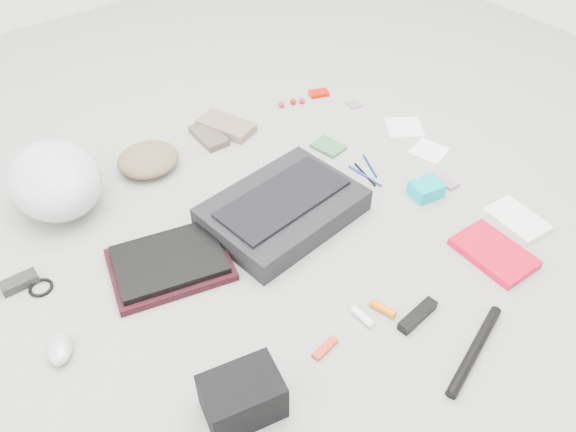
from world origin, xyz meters
TOP-DOWN VIEW (x-y plane):
  - ground_plane at (0.00, 0.00)m, footprint 4.00×4.00m
  - messenger_bag at (0.01, 0.04)m, footprint 0.51×0.39m
  - bag_flap at (0.01, 0.04)m, footprint 0.44×0.24m
  - laptop_sleeve at (-0.38, 0.08)m, footprint 0.40×0.34m
  - laptop at (-0.38, 0.08)m, footprint 0.36×0.30m
  - bike_helmet at (-0.52, 0.55)m, footprint 0.32×0.38m
  - beanie at (-0.20, 0.55)m, footprint 0.22×0.21m
  - mitten_left at (0.06, 0.57)m, footprint 0.10×0.18m
  - mitten_right at (0.15, 0.59)m, footprint 0.18×0.25m
  - power_brick at (-0.76, 0.29)m, footprint 0.10×0.05m
  - cable_coil at (-0.72, 0.24)m, footprint 0.07×0.07m
  - mouse at (-0.75, -0.00)m, footprint 0.10×0.12m
  - camera_bag at (-0.47, -0.43)m, footprint 0.21×0.17m
  - multitool at (-0.21, -0.42)m, footprint 0.08×0.04m
  - toiletry_tube_white at (-0.06, -0.41)m, footprint 0.02×0.08m
  - toiletry_tube_orange at (-0.00, -0.42)m, footprint 0.04×0.08m
  - u_lock at (0.06, -0.50)m, footprint 0.14×0.05m
  - bike_pump at (0.09, -0.67)m, footprint 0.31×0.12m
  - book_red at (0.42, -0.48)m, footprint 0.17×0.24m
  - book_white at (0.60, -0.44)m, footprint 0.14×0.20m
  - notepad at (0.39, 0.24)m, footprint 0.10×0.13m
  - pen_blue at (0.37, 0.03)m, footprint 0.02×0.15m
  - pen_black at (0.38, 0.04)m, footprint 0.04×0.14m
  - pen_navy at (0.43, 0.07)m, footprint 0.06×0.13m
  - accordion_wallet at (0.47, -0.16)m, footprint 0.12×0.10m
  - card_deck at (0.57, -0.17)m, footprint 0.05×0.07m
  - napkin_top at (0.71, 0.16)m, footprint 0.19×0.19m
  - napkin_bottom at (0.67, -0.01)m, footprint 0.15×0.15m
  - lollipop_a at (0.42, 0.58)m, footprint 0.03×0.03m
  - lollipop_b at (0.47, 0.57)m, footprint 0.03×0.03m
  - lollipop_c at (0.51, 0.55)m, footprint 0.03×0.03m
  - altoids_tin at (0.61, 0.56)m, footprint 0.09×0.08m
  - stamp_sheet at (0.67, 0.41)m, footprint 0.06×0.07m

SIDE VIEW (x-z plane):
  - ground_plane at x=0.00m, z-range 0.00..0.00m
  - stamp_sheet at x=0.67m, z-range 0.00..0.00m
  - napkin_bottom at x=0.67m, z-range 0.00..0.01m
  - pen_navy at x=0.43m, z-range 0.00..0.01m
  - pen_black at x=0.38m, z-range 0.00..0.01m
  - napkin_top at x=0.71m, z-range 0.00..0.01m
  - pen_blue at x=0.37m, z-range 0.00..0.01m
  - cable_coil at x=-0.72m, z-range 0.00..0.01m
  - multitool at x=-0.21m, z-range 0.00..0.01m
  - card_deck at x=0.57m, z-range 0.00..0.01m
  - notepad at x=0.39m, z-range 0.00..0.01m
  - altoids_tin at x=0.61m, z-range 0.00..0.02m
  - book_white at x=0.60m, z-range 0.00..0.02m
  - toiletry_tube_white at x=-0.06m, z-range 0.00..0.02m
  - toiletry_tube_orange at x=0.00m, z-range 0.00..0.02m
  - laptop_sleeve at x=-0.38m, z-range 0.00..0.02m
  - book_red at x=0.42m, z-range 0.00..0.02m
  - lollipop_c at x=0.51m, z-range 0.00..0.02m
  - lollipop_b at x=0.47m, z-range 0.00..0.03m
  - lollipop_a at x=0.42m, z-range 0.00..0.03m
  - mitten_left at x=0.06m, z-range 0.00..0.03m
  - u_lock at x=0.06m, z-range 0.00..0.03m
  - power_brick at x=-0.76m, z-range 0.00..0.03m
  - bike_pump at x=0.09m, z-range 0.00..0.03m
  - mitten_right at x=0.15m, z-range 0.00..0.03m
  - mouse at x=-0.75m, z-range 0.00..0.04m
  - accordion_wallet at x=0.47m, z-range 0.00..0.05m
  - laptop at x=-0.38m, z-range 0.02..0.04m
  - beanie at x=-0.20m, z-range 0.00..0.08m
  - messenger_bag at x=0.01m, z-range 0.00..0.08m
  - camera_bag at x=-0.47m, z-range 0.00..0.12m
  - bag_flap at x=0.01m, z-range 0.08..0.09m
  - bike_helmet at x=-0.52m, z-range 0.00..0.22m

